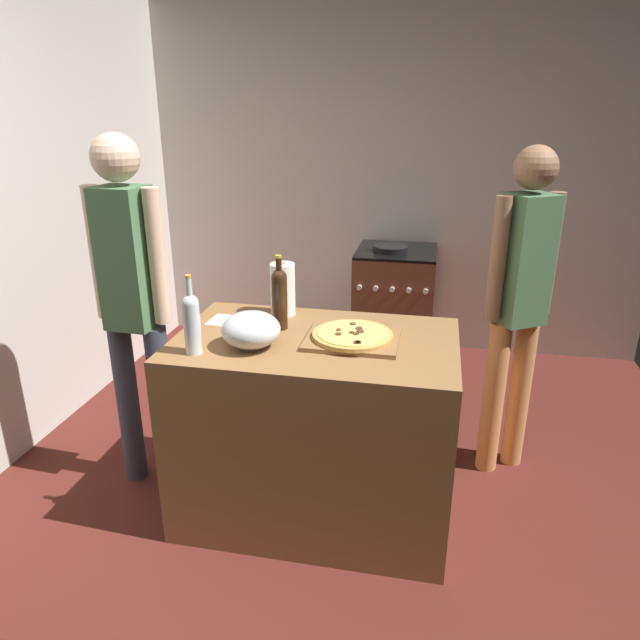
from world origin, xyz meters
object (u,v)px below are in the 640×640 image
object	(u,v)px
paper_towel_roll	(283,289)
person_in_stripes	(132,296)
mixing_bowl	(251,330)
wine_bottle_dark	(279,296)
pizza	(353,335)
wine_bottle_green	(192,321)
stove	(394,306)
person_in_red	(519,295)

from	to	relation	value
paper_towel_roll	person_in_stripes	size ratio (longest dim) A/B	0.15
mixing_bowl	wine_bottle_dark	world-z (taller)	wine_bottle_dark
mixing_bowl	pizza	bearing A→B (deg)	19.35
wine_bottle_green	stove	size ratio (longest dim) A/B	0.37
paper_towel_roll	mixing_bowl	bearing A→B (deg)	-93.54
stove	paper_towel_roll	bearing A→B (deg)	-105.87
wine_bottle_green	stove	bearing A→B (deg)	71.88
wine_bottle_green	wine_bottle_dark	size ratio (longest dim) A/B	0.97
pizza	wine_bottle_green	world-z (taller)	wine_bottle_green
pizza	wine_bottle_dark	size ratio (longest dim) A/B	1.02
person_in_red	pizza	bearing A→B (deg)	-143.39
pizza	paper_towel_roll	xyz separation A→B (m)	(-0.38, 0.28, 0.10)
wine_bottle_green	person_in_stripes	distance (m)	0.53
person_in_red	stove	bearing A→B (deg)	118.75
pizza	mixing_bowl	bearing A→B (deg)	-160.65
paper_towel_roll	wine_bottle_green	xyz separation A→B (m)	(-0.24, -0.53, 0.01)
mixing_bowl	wine_bottle_green	distance (m)	0.25
pizza	paper_towel_roll	world-z (taller)	paper_towel_roll
paper_towel_roll	wine_bottle_green	distance (m)	0.58
pizza	person_in_red	distance (m)	0.93
pizza	person_in_red	bearing A→B (deg)	36.61
pizza	mixing_bowl	world-z (taller)	mixing_bowl
wine_bottle_green	wine_bottle_dark	xyz separation A→B (m)	(0.28, 0.34, 0.01)
pizza	person_in_red	xyz separation A→B (m)	(0.75, 0.56, 0.05)
person_in_stripes	mixing_bowl	bearing A→B (deg)	-16.83
wine_bottle_dark	person_in_stripes	bearing A→B (deg)	-176.87
wine_bottle_dark	person_in_red	world-z (taller)	person_in_red
person_in_stripes	person_in_red	world-z (taller)	person_in_stripes
person_in_stripes	person_in_red	distance (m)	1.87
mixing_bowl	wine_bottle_dark	size ratio (longest dim) A/B	0.73
wine_bottle_green	person_in_red	xyz separation A→B (m)	(1.37, 0.81, -0.06)
paper_towel_roll	person_in_stripes	distance (m)	0.71
pizza	mixing_bowl	xyz separation A→B (m)	(-0.41, -0.14, 0.05)
wine_bottle_dark	pizza	bearing A→B (deg)	-14.38
mixing_bowl	person_in_stripes	xyz separation A→B (m)	(-0.64, 0.19, 0.04)
person_in_stripes	paper_towel_roll	bearing A→B (deg)	18.83
mixing_bowl	person_in_red	bearing A→B (deg)	31.14
pizza	person_in_red	world-z (taller)	person_in_red
mixing_bowl	person_in_red	xyz separation A→B (m)	(1.16, 0.70, 0.00)
person_in_red	wine_bottle_dark	bearing A→B (deg)	-156.97
person_in_stripes	person_in_red	xyz separation A→B (m)	(1.80, 0.51, -0.04)
paper_towel_roll	wine_bottle_green	size ratio (longest dim) A/B	0.77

